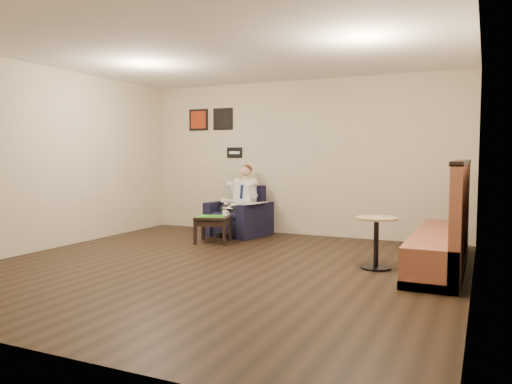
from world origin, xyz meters
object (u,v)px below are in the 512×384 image
at_px(seated_man, 235,202).
at_px(side_table, 213,229).
at_px(green_folder, 211,216).
at_px(coffee_mug, 225,213).
at_px(smartphone, 218,215).
at_px(armchair, 239,211).
at_px(banquette, 440,215).
at_px(cafe_table, 376,243).

distance_m(seated_man, side_table, 0.84).
height_order(side_table, green_folder, green_folder).
height_order(green_folder, coffee_mug, coffee_mug).
bearing_deg(smartphone, coffee_mug, -7.10).
bearing_deg(green_folder, side_table, 49.49).
bearing_deg(smartphone, green_folder, -103.96).
bearing_deg(armchair, smartphone, -82.86).
distance_m(armchair, smartphone, 0.69).
bearing_deg(armchair, side_table, -82.54).
xyz_separation_m(armchair, side_table, (-0.04, -0.86, -0.23)).
bearing_deg(seated_man, smartphone, -81.43).
relative_size(armchair, coffee_mug, 9.92).
xyz_separation_m(side_table, coffee_mug, (0.14, 0.16, 0.27)).
distance_m(side_table, green_folder, 0.23).
distance_m(side_table, smartphone, 0.28).
bearing_deg(green_folder, smartphone, 81.83).
bearing_deg(coffee_mug, side_table, -130.51).
distance_m(armchair, side_table, 0.89).
distance_m(banquette, cafe_table, 0.90).
distance_m(side_table, coffee_mug, 0.34).
height_order(smartphone, banquette, banquette).
bearing_deg(coffee_mug, smartphone, 178.69).
relative_size(banquette, cafe_table, 4.00).
height_order(armchair, smartphone, armchair).
distance_m(seated_man, smartphone, 0.60).
bearing_deg(coffee_mug, banquette, -9.41).
bearing_deg(coffee_mug, seated_man, 101.16).
height_order(seated_man, side_table, seated_man).
distance_m(armchair, banquette, 3.75).
distance_m(seated_man, green_folder, 0.79).
bearing_deg(banquette, smartphone, 170.89).
height_order(side_table, coffee_mug, coffee_mug).
relative_size(side_table, banquette, 0.20).
bearing_deg(banquette, armchair, 160.26).
bearing_deg(banquette, side_table, 173.49).
relative_size(green_folder, smartphone, 3.21).
distance_m(green_folder, cafe_table, 2.97).
xyz_separation_m(coffee_mug, smartphone, (-0.13, 0.00, -0.04)).
relative_size(coffee_mug, cafe_table, 0.14).
bearing_deg(coffee_mug, green_folder, -130.51).
bearing_deg(seated_man, cafe_table, -18.31).
distance_m(armchair, coffee_mug, 0.70).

